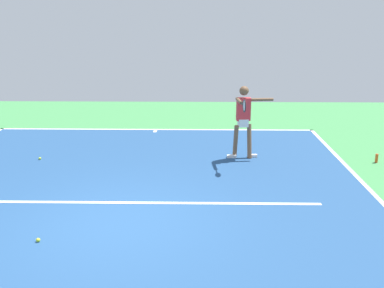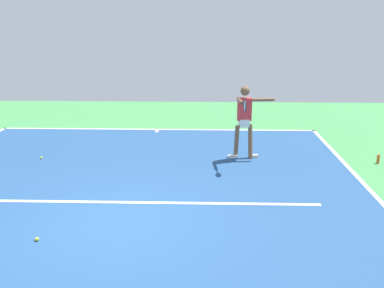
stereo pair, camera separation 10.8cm
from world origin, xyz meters
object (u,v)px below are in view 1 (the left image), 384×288
(tennis_player, at_px, (244,117))
(tennis_ball_far_corner, at_px, (38,240))
(tennis_ball_by_sideline, at_px, (40,158))
(water_bottle, at_px, (377,158))

(tennis_player, relative_size, tennis_ball_far_corner, 27.99)
(tennis_ball_by_sideline, height_order, water_bottle, water_bottle)
(tennis_player, height_order, tennis_ball_by_sideline, tennis_player)
(tennis_player, bearing_deg, tennis_ball_by_sideline, -2.98)
(tennis_ball_by_sideline, relative_size, water_bottle, 0.30)
(tennis_player, bearing_deg, tennis_ball_far_corner, 44.92)
(tennis_ball_far_corner, xyz_separation_m, water_bottle, (-6.95, -4.16, 0.08))
(tennis_player, xyz_separation_m, tennis_ball_far_corner, (3.68, 4.49, -1.04))
(tennis_ball_far_corner, relative_size, water_bottle, 0.30)
(tennis_ball_far_corner, relative_size, tennis_ball_by_sideline, 1.00)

